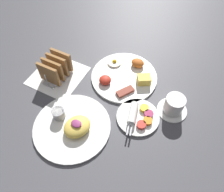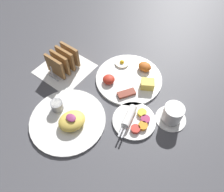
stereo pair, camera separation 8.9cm
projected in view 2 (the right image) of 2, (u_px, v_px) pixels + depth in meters
ground_plane at (94, 101)px, 0.91m from camera, size 3.00×3.00×0.00m
napkin_flat at (65, 69)px, 1.01m from camera, size 0.22×0.22×0.00m
plate_breakfast at (130, 78)px, 0.97m from camera, size 0.29×0.29×0.05m
plate_condiments at (134, 120)px, 0.84m from camera, size 0.17×0.19×0.04m
plate_foreground at (68, 119)px, 0.84m from camera, size 0.30×0.30×0.06m
toast_rack at (63, 61)px, 0.97m from camera, size 0.10×0.15×0.10m
coffee_cup at (172, 114)px, 0.83m from camera, size 0.12×0.12×0.08m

